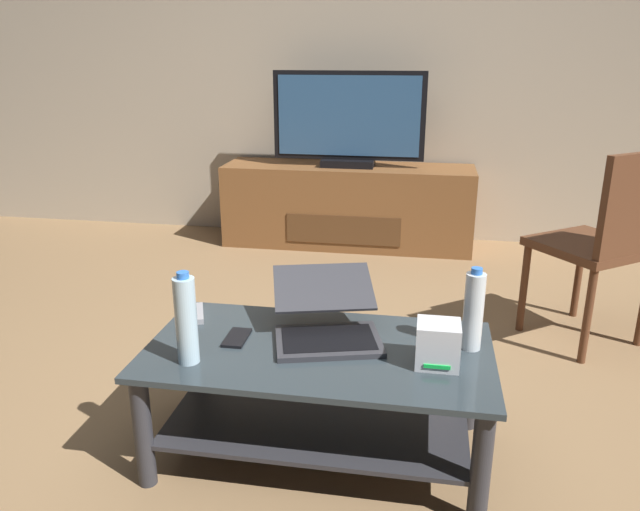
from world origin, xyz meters
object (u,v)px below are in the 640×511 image
(laptop, at_px, (326,318))
(coffee_table, at_px, (319,382))
(router_box, at_px, (438,344))
(water_bottle_near, at_px, (473,311))
(television, at_px, (349,121))
(cell_phone, at_px, (237,338))
(dining_chair, at_px, (607,238))
(media_cabinet, at_px, (348,206))
(water_bottle_far, at_px, (186,320))
(tv_remote, at_px, (197,313))

(laptop, bearing_deg, coffee_table, -94.40)
(router_box, relative_size, water_bottle_near, 0.50)
(television, bearing_deg, cell_phone, -91.48)
(dining_chair, distance_m, water_bottle_near, 1.16)
(media_cabinet, xyz_separation_m, laptop, (0.23, -2.33, 0.18))
(coffee_table, relative_size, water_bottle_far, 3.78)
(television, height_order, dining_chair, television)
(water_bottle_near, relative_size, water_bottle_far, 0.93)
(laptop, relative_size, router_box, 3.48)
(media_cabinet, distance_m, water_bottle_far, 2.61)
(dining_chair, xyz_separation_m, tv_remote, (-1.62, -0.87, -0.11))
(coffee_table, xyz_separation_m, laptop, (0.01, 0.10, 0.19))
(media_cabinet, height_order, cell_phone, media_cabinet)
(media_cabinet, relative_size, dining_chair, 1.87)
(coffee_table, xyz_separation_m, television, (-0.22, 2.41, 0.60))
(coffee_table, height_order, router_box, router_box)
(router_box, bearing_deg, coffee_table, 172.99)
(tv_remote, bearing_deg, water_bottle_near, -26.62)
(coffee_table, bearing_deg, television, 95.26)
(laptop, xyz_separation_m, water_bottle_near, (0.48, -0.02, 0.07))
(router_box, xyz_separation_m, cell_phone, (-0.66, 0.06, -0.06))
(media_cabinet, xyz_separation_m, router_box, (0.60, -2.48, 0.19))
(media_cabinet, xyz_separation_m, television, (0.00, -0.02, 0.59))
(television, bearing_deg, dining_chair, -45.17)
(water_bottle_near, distance_m, water_bottle_far, 0.91)
(dining_chair, relative_size, tv_remote, 5.82)
(router_box, xyz_separation_m, tv_remote, (-0.87, 0.22, -0.06))
(water_bottle_near, height_order, cell_phone, water_bottle_near)
(media_cabinet, height_order, router_box, media_cabinet)
(media_cabinet, xyz_separation_m, dining_chair, (1.36, -1.39, 0.25))
(cell_phone, bearing_deg, water_bottle_near, 4.24)
(laptop, relative_size, water_bottle_near, 1.75)
(laptop, bearing_deg, television, 95.69)
(television, relative_size, cell_phone, 7.38)
(television, bearing_deg, laptop, -84.31)
(coffee_table, relative_size, television, 1.09)
(television, height_order, router_box, television)
(coffee_table, bearing_deg, cell_phone, 176.81)
(tv_remote, bearing_deg, water_bottle_far, -94.81)
(coffee_table, relative_size, water_bottle_near, 4.06)
(coffee_table, bearing_deg, water_bottle_far, -157.22)
(water_bottle_far, height_order, tv_remote, water_bottle_far)
(router_box, height_order, water_bottle_far, water_bottle_far)
(tv_remote, bearing_deg, dining_chair, 6.81)
(television, relative_size, laptop, 2.12)
(dining_chair, bearing_deg, water_bottle_far, -141.52)
(laptop, bearing_deg, dining_chair, 39.93)
(water_bottle_near, bearing_deg, television, 107.04)
(water_bottle_far, height_order, cell_phone, water_bottle_far)
(laptop, bearing_deg, water_bottle_far, -146.03)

